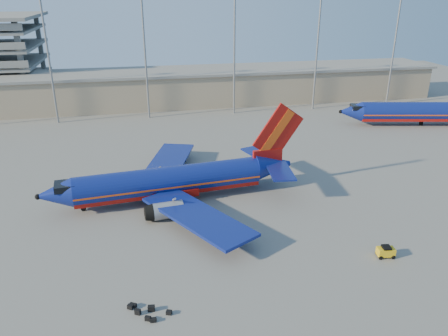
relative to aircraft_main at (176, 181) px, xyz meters
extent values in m
plane|color=slate|center=(3.15, -2.88, -2.70)|extent=(220.00, 220.00, 0.00)
cube|color=#9E886D|center=(13.15, 55.12, 1.30)|extent=(120.00, 15.00, 8.00)
cube|color=slate|center=(13.15, 55.12, 5.50)|extent=(122.00, 16.00, 0.60)
cylinder|color=gray|center=(-21.85, 43.12, 11.30)|extent=(0.44, 0.44, 28.00)
cylinder|color=gray|center=(-1.85, 43.12, 11.30)|extent=(0.44, 0.44, 28.00)
cylinder|color=gray|center=(18.15, 43.12, 11.30)|extent=(0.44, 0.44, 28.00)
cylinder|color=gray|center=(38.15, 43.12, 11.30)|extent=(0.44, 0.44, 28.00)
cylinder|color=gray|center=(58.15, 43.12, 11.30)|extent=(0.44, 0.44, 28.00)
cylinder|color=navy|center=(-0.89, -0.09, 0.17)|extent=(25.81, 6.55, 3.94)
cube|color=#9F110C|center=(-0.89, -0.09, -0.84)|extent=(25.74, 5.81, 1.38)
cube|color=#DF4C12|center=(-0.89, -0.09, -0.10)|extent=(25.82, 6.59, 0.23)
cone|color=navy|center=(-15.82, -1.64, 0.17)|extent=(4.85, 4.38, 3.94)
cube|color=black|center=(-14.44, -1.50, 1.18)|extent=(2.83, 3.02, 0.85)
cone|color=navy|center=(14.57, 1.51, 0.54)|extent=(5.91, 4.49, 3.94)
cube|color=#9F110C|center=(13.72, 1.42, 1.98)|extent=(4.51, 1.04, 2.34)
cube|color=#9F110C|center=(15.20, 1.58, 5.71)|extent=(7.81, 1.14, 8.49)
cube|color=#DF4C12|center=(14.99, 1.55, 5.71)|extent=(5.22, 0.98, 6.66)
cube|color=navy|center=(13.77, 5.07, 1.13)|extent=(5.13, 7.46, 0.23)
cube|color=navy|center=(14.52, -2.13, 1.13)|extent=(3.90, 7.11, 0.23)
cube|color=navy|center=(-0.27, 9.39, -0.79)|extent=(10.18, 17.33, 0.37)
cube|color=navy|center=(1.66, -9.24, -0.79)|extent=(12.84, 16.95, 0.37)
cube|color=#9F110C|center=(-0.36, -0.04, -1.27)|extent=(6.78, 4.79, 1.06)
cylinder|color=gray|center=(-2.73, 5.28, -1.48)|extent=(4.04, 2.62, 2.24)
cylinder|color=gray|center=(-1.59, -5.73, -1.48)|extent=(4.04, 2.62, 2.24)
cylinder|color=gray|center=(-12.54, -1.30, -2.12)|extent=(0.28, 0.28, 1.17)
cylinder|color=black|center=(-12.54, -1.30, -2.36)|extent=(0.70, 0.33, 0.68)
cylinder|color=black|center=(0.41, 2.82, -2.26)|extent=(0.95, 0.67, 0.89)
cylinder|color=black|center=(0.98, -2.68, -2.26)|extent=(0.95, 0.67, 0.89)
cylinder|color=navy|center=(55.88, 25.13, 0.30)|extent=(26.98, 9.39, 4.12)
cube|color=#9F110C|center=(55.88, 25.13, -0.76)|extent=(26.83, 8.62, 1.45)
cube|color=#DF4C12|center=(55.88, 25.13, 0.02)|extent=(26.99, 9.43, 0.24)
cone|color=navy|center=(40.51, 28.28, 0.30)|extent=(5.40, 4.97, 4.12)
cube|color=black|center=(41.93, 27.99, 1.36)|extent=(3.20, 3.37, 0.89)
cylinder|color=black|center=(55.88, 25.13, -2.20)|extent=(0.92, 0.92, 1.00)
cube|color=gold|center=(21.22, -19.26, -2.04)|extent=(1.98, 1.29, 0.89)
cube|color=black|center=(21.22, -19.26, -1.51)|extent=(1.00, 1.08, 0.31)
cylinder|color=black|center=(20.58, -18.69, -2.47)|extent=(0.48, 0.22, 0.46)
cylinder|color=black|center=(20.45, -19.65, -2.47)|extent=(0.48, 0.22, 0.46)
cylinder|color=black|center=(21.98, -18.87, -2.47)|extent=(0.48, 0.22, 0.46)
cylinder|color=black|center=(21.86, -19.83, -2.47)|extent=(0.48, 0.22, 0.46)
cube|color=black|center=(-5.87, -23.12, -2.44)|extent=(0.63, 0.54, 0.53)
cube|color=black|center=(-5.00, -24.13, -2.48)|extent=(0.61, 0.48, 0.45)
cube|color=black|center=(-4.53, -24.38, -2.52)|extent=(0.59, 0.41, 0.36)
cube|color=black|center=(-6.28, -22.06, -2.50)|extent=(0.73, 0.61, 0.41)
cube|color=black|center=(-4.63, -22.89, -2.43)|extent=(0.68, 0.48, 0.54)
cube|color=black|center=(-3.07, -23.68, -2.52)|extent=(0.62, 0.55, 0.37)
cube|color=black|center=(-6.53, -22.23, -2.49)|extent=(0.63, 0.58, 0.43)
camera|label=1|loc=(-4.53, -55.81, 24.87)|focal=35.00mm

